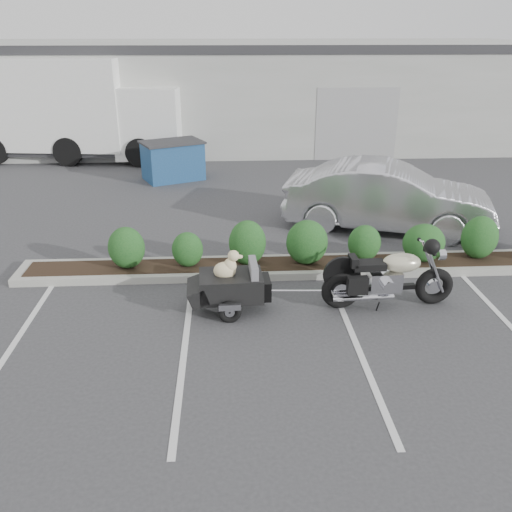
{
  "coord_description": "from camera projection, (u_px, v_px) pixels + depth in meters",
  "views": [
    {
      "loc": [
        -0.79,
        -7.85,
        4.63
      ],
      "look_at": [
        -0.28,
        1.23,
        0.75
      ],
      "focal_mm": 38.0,
      "sensor_mm": 36.0,
      "label": 1
    }
  ],
  "objects": [
    {
      "name": "delivery_truck",
      "position": [
        81.0,
        111.0,
        19.84
      ],
      "size": [
        8.14,
        3.5,
        3.61
      ],
      "rotation": [
        0.0,
        0.0,
        -0.11
      ],
      "color": "white",
      "rests_on": "ground"
    },
    {
      "name": "building",
      "position": [
        243.0,
        90.0,
        23.89
      ],
      "size": [
        26.0,
        10.0,
        4.0
      ],
      "primitive_type": "cube",
      "color": "#9EA099",
      "rests_on": "ground"
    },
    {
      "name": "motorcycle",
      "position": [
        389.0,
        278.0,
        9.49
      ],
      "size": [
        2.4,
        0.81,
        1.38
      ],
      "rotation": [
        0.0,
        0.0,
        0.04
      ],
      "color": "black",
      "rests_on": "ground"
    },
    {
      "name": "dumpster",
      "position": [
        173.0,
        160.0,
        17.44
      ],
      "size": [
        2.24,
        1.95,
        1.24
      ],
      "rotation": [
        0.0,
        0.0,
        0.43
      ],
      "color": "navy",
      "rests_on": "ground"
    },
    {
      "name": "ground",
      "position": [
        277.0,
        325.0,
        9.07
      ],
      "size": [
        90.0,
        90.0,
        0.0
      ],
      "primitive_type": "plane",
      "color": "#38383A",
      "rests_on": "ground"
    },
    {
      "name": "planter_kerb",
      "position": [
        316.0,
        266.0,
        11.11
      ],
      "size": [
        12.0,
        1.0,
        0.15
      ],
      "primitive_type": "cube",
      "color": "#9E9E93",
      "rests_on": "ground"
    },
    {
      "name": "sedan",
      "position": [
        388.0,
        197.0,
        13.07
      ],
      "size": [
        5.2,
        3.13,
        1.62
      ],
      "primitive_type": "imported",
      "rotation": [
        0.0,
        0.0,
        1.26
      ],
      "color": "silver",
      "rests_on": "ground"
    },
    {
      "name": "pet_trailer",
      "position": [
        230.0,
        285.0,
        9.39
      ],
      "size": [
        1.91,
        1.07,
        1.14
      ],
      "rotation": [
        0.0,
        0.0,
        0.04
      ],
      "color": "black",
      "rests_on": "ground"
    }
  ]
}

